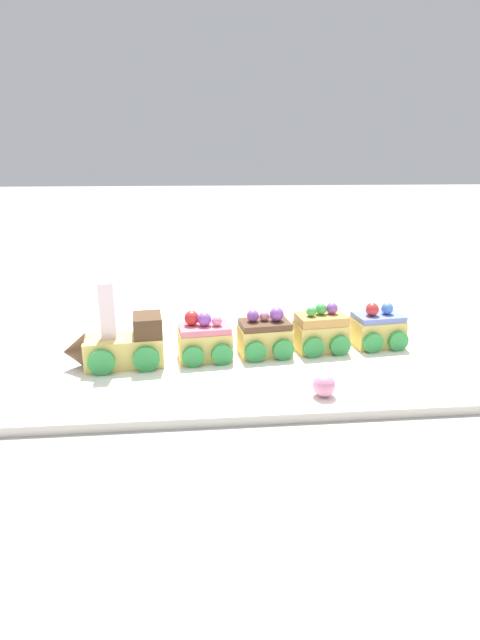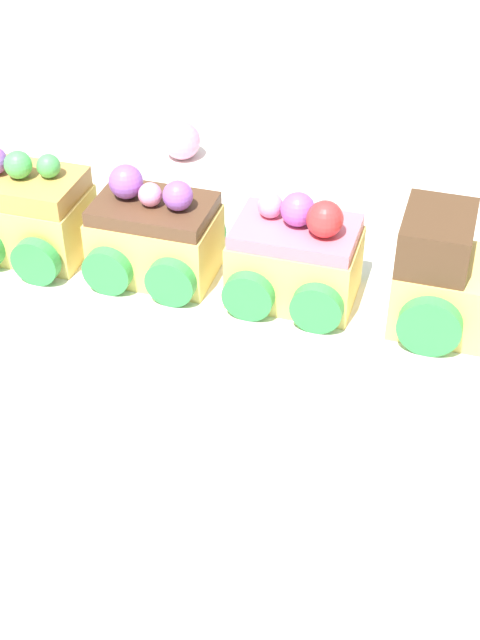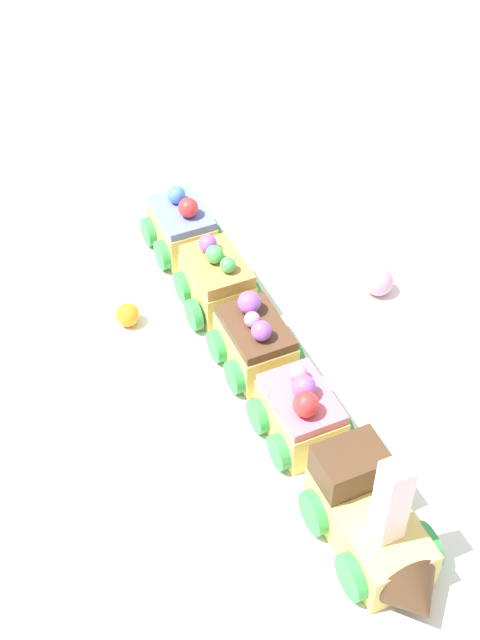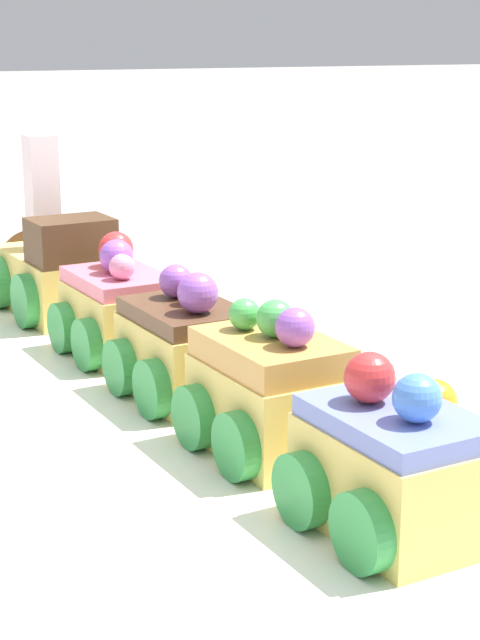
{
  "view_description": "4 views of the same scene",
  "coord_description": "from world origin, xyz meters",
  "px_view_note": "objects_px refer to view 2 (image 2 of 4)",
  "views": [
    {
      "loc": [
        0.06,
        0.74,
        0.3
      ],
      "look_at": [
        -0.01,
        0.0,
        0.05
      ],
      "focal_mm": 28.0,
      "sensor_mm": 36.0,
      "label": 1
    },
    {
      "loc": [
        0.2,
        -0.38,
        0.34
      ],
      "look_at": [
        0.04,
        -0.02,
        0.04
      ],
      "focal_mm": 50.0,
      "sensor_mm": 36.0,
      "label": 2
    },
    {
      "loc": [
        0.49,
        -0.15,
        0.63
      ],
      "look_at": [
        -0.05,
        0.03,
        0.06
      ],
      "focal_mm": 50.0,
      "sensor_mm": 36.0,
      "label": 3
    },
    {
      "loc": [
        -0.56,
        0.23,
        0.21
      ],
      "look_at": [
        0.03,
        -0.02,
        0.03
      ],
      "focal_mm": 60.0,
      "sensor_mm": 36.0,
      "label": 4
    }
  ],
  "objects_px": {
    "cake_car_caramel": "(28,214)",
    "cake_car_strawberry": "(296,259)",
    "cake_car_chocolate": "(155,236)",
    "gumball_pink": "(182,141)"
  },
  "relations": [
    {
      "from": "gumball_pink",
      "to": "cake_car_strawberry",
      "type": "bearing_deg",
      "value": -43.8
    },
    {
      "from": "cake_car_strawberry",
      "to": "cake_car_chocolate",
      "type": "height_order",
      "value": "same"
    },
    {
      "from": "cake_car_caramel",
      "to": "cake_car_chocolate",
      "type": "bearing_deg",
      "value": -0.01
    },
    {
      "from": "cake_car_caramel",
      "to": "cake_car_strawberry",
      "type": "bearing_deg",
      "value": -0.03
    },
    {
      "from": "cake_car_caramel",
      "to": "gumball_pink",
      "type": "distance_m",
      "value": 0.16
    },
    {
      "from": "cake_car_strawberry",
      "to": "gumball_pink",
      "type": "relative_size",
      "value": 2.77
    },
    {
      "from": "cake_car_caramel",
      "to": "gumball_pink",
      "type": "height_order",
      "value": "cake_car_caramel"
    },
    {
      "from": "cake_car_strawberry",
      "to": "cake_car_chocolate",
      "type": "bearing_deg",
      "value": 179.96
    },
    {
      "from": "cake_car_chocolate",
      "to": "cake_car_caramel",
      "type": "bearing_deg",
      "value": 179.99
    },
    {
      "from": "cake_car_strawberry",
      "to": "cake_car_caramel",
      "type": "height_order",
      "value": "cake_car_caramel"
    }
  ]
}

